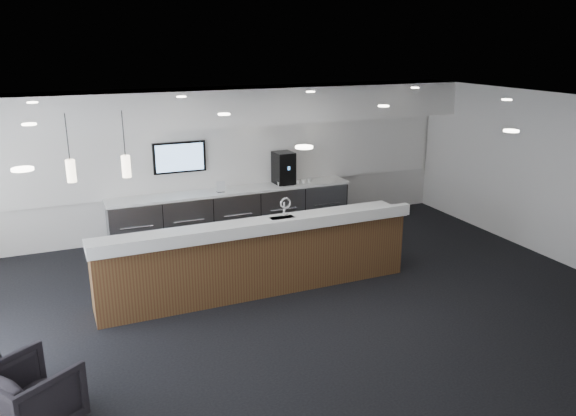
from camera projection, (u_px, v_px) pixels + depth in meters
name	position (u px, v px, depth m)	size (l,w,h in m)	color
ground	(306.00, 306.00, 8.53)	(10.00, 10.00, 0.00)	black
ceiling	(308.00, 108.00, 7.66)	(10.00, 8.00, 0.02)	black
back_wall	(227.00, 160.00, 11.63)	(10.00, 0.02, 3.00)	silver
right_wall	(563.00, 180.00, 9.95)	(0.02, 8.00, 3.00)	silver
soffit_bulkhead	(232.00, 106.00, 10.90)	(10.00, 0.90, 0.70)	white
alcove_panel	(227.00, 155.00, 11.57)	(9.80, 0.06, 1.40)	white
back_credenza	(233.00, 212.00, 11.60)	(5.06, 0.66, 0.95)	gray
wall_tv	(179.00, 157.00, 11.13)	(1.05, 0.08, 0.62)	black
pendant_left	(125.00, 164.00, 7.69)	(0.12, 0.12, 0.30)	beige
pendant_right	(71.00, 169.00, 7.43)	(0.12, 0.12, 0.30)	beige
ceiling_can_lights	(308.00, 110.00, 7.67)	(7.00, 5.00, 0.02)	white
service_counter	(257.00, 257.00, 8.93)	(5.13, 0.91, 1.49)	#4D2C19
coffee_machine	(284.00, 168.00, 11.86)	(0.41, 0.53, 0.68)	black
info_sign_left	(221.00, 187.00, 11.22)	(0.17, 0.02, 0.23)	white
info_sign_right	(294.00, 179.00, 11.87)	(0.16, 0.02, 0.22)	white
armchair	(32.00, 396.00, 5.78)	(0.79, 0.82, 0.74)	black
cup_0	(309.00, 181.00, 12.01)	(0.09, 0.09, 0.09)	white
cup_1	(304.00, 181.00, 11.95)	(0.09, 0.09, 0.09)	white
cup_2	(298.00, 182.00, 11.90)	(0.09, 0.09, 0.09)	white
cup_3	(291.00, 183.00, 11.85)	(0.09, 0.09, 0.09)	white
cup_4	(285.00, 183.00, 11.80)	(0.09, 0.09, 0.09)	white
cup_5	(279.00, 184.00, 11.75)	(0.09, 0.09, 0.09)	white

